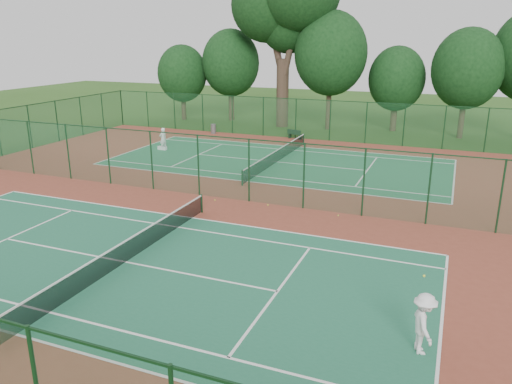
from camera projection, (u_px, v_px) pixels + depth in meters
ground at (224, 198)px, 27.90m from camera, size 120.00×120.00×0.00m
red_pad at (224, 198)px, 27.90m from camera, size 40.00×36.00×0.01m
court_near at (127, 262)px, 19.93m from camera, size 23.77×10.97×0.01m
court_far at (278, 162)px, 35.86m from camera, size 23.77×10.97×0.01m
fence_north at (313, 119)px, 43.31m from camera, size 40.00×0.09×3.50m
fence_divider at (223, 168)px, 27.37m from camera, size 40.00×0.09×3.50m
tennis_net_near at (126, 250)px, 19.77m from camera, size 0.10×12.90×0.97m
tennis_net_far at (278, 155)px, 35.70m from camera, size 0.10×12.90×0.97m
player_near at (424, 324)px, 13.99m from camera, size 1.05×1.34×1.83m
player_far at (163, 139)px, 39.50m from camera, size 0.62×0.75×1.75m
trash_bin at (213, 129)px, 46.38m from camera, size 0.54×0.54×0.87m
bench at (295, 134)px, 43.81m from camera, size 1.42×0.75×0.84m
kit_bag at (162, 148)px, 39.71m from camera, size 0.76×0.33×0.28m
stray_ball_a at (268, 205)px, 26.62m from camera, size 0.07×0.07×0.07m
stray_ball_b at (338, 215)px, 25.07m from camera, size 0.06×0.06×0.06m
stray_ball_c at (215, 200)px, 27.42m from camera, size 0.07×0.07×0.07m
big_tree at (286, 4)px, 46.88m from camera, size 10.65×7.80×16.37m
evergreen_row at (334, 128)px, 49.18m from camera, size 39.00×5.00×12.00m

